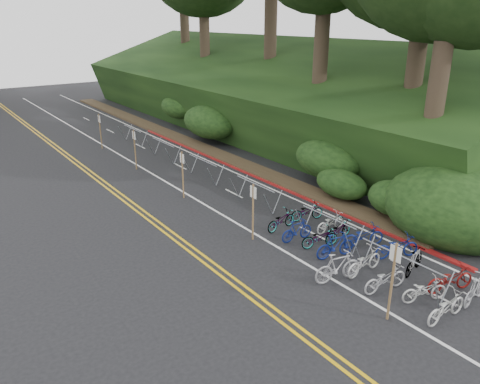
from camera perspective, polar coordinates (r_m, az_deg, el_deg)
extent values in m
plane|color=black|center=(16.42, 10.63, -12.56)|extent=(120.00, 120.00, 0.00)
cube|color=gold|center=(22.70, -11.72, -2.89)|extent=(0.12, 80.00, 0.01)
cube|color=gold|center=(22.81, -11.03, -2.73)|extent=(0.12, 80.00, 0.01)
cube|color=silver|center=(24.00, -4.87, -1.20)|extent=(0.12, 80.00, 0.01)
cube|color=silver|center=(26.23, 3.01, 0.77)|extent=(0.12, 80.00, 0.01)
cube|color=silver|center=(17.59, 22.66, -11.50)|extent=(0.10, 1.60, 0.01)
cube|color=silver|center=(20.80, 8.76, -4.94)|extent=(0.10, 1.60, 0.01)
cube|color=silver|center=(25.06, -0.75, -0.17)|extent=(0.10, 1.60, 0.01)
cube|color=silver|center=(29.92, -7.34, 3.15)|extent=(0.10, 1.60, 0.01)
cube|color=silver|center=(35.13, -12.05, 5.48)|extent=(0.10, 1.60, 0.01)
cube|color=silver|center=(40.56, -15.55, 7.19)|extent=(0.10, 1.60, 0.01)
cube|color=silver|center=(46.13, -18.23, 8.46)|extent=(0.10, 1.60, 0.01)
cube|color=maroon|center=(28.00, 1.28, 2.19)|extent=(0.25, 28.00, 0.10)
cube|color=black|center=(39.72, 1.71, 11.76)|extent=(12.32, 44.00, 9.11)
cube|color=#382819|center=(36.49, -7.31, 6.46)|extent=(1.40, 44.00, 0.16)
ellipsoid|color=#284C19|center=(22.72, 18.14, -0.68)|extent=(2.00, 2.80, 1.60)
ellipsoid|color=#284C19|center=(26.16, 10.64, 3.95)|extent=(2.60, 3.64, 2.08)
ellipsoid|color=#284C19|center=(31.09, 4.30, 7.72)|extent=(2.20, 3.08, 1.76)
ellipsoid|color=#284C19|center=(35.15, -3.82, 8.51)|extent=(3.00, 4.20, 2.40)
ellipsoid|color=#284C19|center=(40.57, -7.53, 10.25)|extent=(2.40, 3.36, 1.92)
ellipsoid|color=#284C19|center=(44.55, -8.57, 12.00)|extent=(2.80, 3.92, 2.24)
ellipsoid|color=#284C19|center=(24.37, 12.25, 0.98)|extent=(1.80, 2.52, 1.44)
ellipsoid|color=#284C19|center=(34.53, 1.07, 10.10)|extent=(3.20, 4.48, 2.56)
ellipsoid|color=black|center=(22.07, 24.59, -1.72)|extent=(5.28, 6.16, 3.52)
cylinder|color=#2D2319|center=(23.64, 22.49, 8.48)|extent=(0.86, 0.86, 6.70)
cylinder|color=#2D2319|center=(27.05, 20.72, 15.16)|extent=(0.94, 0.94, 8.24)
cylinder|color=#2D2319|center=(30.16, 9.78, 15.51)|extent=(0.91, 0.91, 7.73)
cylinder|color=#2D2319|center=(37.71, 3.73, 18.56)|extent=(0.97, 0.97, 8.76)
cylinder|color=#2D2319|center=(43.72, -4.31, 17.28)|extent=(0.88, 0.88, 7.21)
cylinder|color=#2D2319|center=(51.84, -6.74, 19.05)|extent=(0.94, 0.94, 8.24)
cylinder|color=gray|center=(17.13, 19.13, -7.40)|extent=(0.05, 3.42, 0.05)
cylinder|color=gray|center=(16.48, 22.87, -11.46)|extent=(0.59, 0.04, 1.15)
cylinder|color=gray|center=(16.91, 23.91, -10.77)|extent=(0.59, 0.04, 1.15)
cylinder|color=gray|center=(18.04, 14.26, -7.49)|extent=(0.59, 0.04, 1.15)
cylinder|color=gray|center=(18.43, 15.41, -6.97)|extent=(0.59, 0.04, 1.15)
cylinder|color=gray|center=(19.63, 10.75, -2.99)|extent=(0.05, 3.00, 0.05)
cylinder|color=gray|center=(18.84, 13.09, -6.15)|extent=(0.58, 0.04, 1.13)
cylinder|color=gray|center=(19.23, 14.21, -5.69)|extent=(0.58, 0.04, 1.13)
cylinder|color=gray|center=(20.58, 7.31, -3.40)|extent=(0.58, 0.04, 1.13)
cylinder|color=gray|center=(20.94, 8.44, -3.02)|extent=(0.58, 0.04, 1.13)
cylinder|color=gray|center=(23.09, 1.86, 1.01)|extent=(0.05, 3.00, 0.05)
cylinder|color=gray|center=(22.10, 3.47, -1.53)|extent=(0.58, 0.04, 1.13)
cylinder|color=gray|center=(22.44, 4.58, -1.21)|extent=(0.58, 0.04, 1.13)
cylinder|color=gray|center=(24.19, -0.69, 0.50)|extent=(0.58, 0.04, 1.13)
cylinder|color=gray|center=(24.50, 0.39, 0.76)|extent=(0.58, 0.04, 1.13)
cylinder|color=gray|center=(27.03, -4.58, 3.90)|extent=(0.05, 3.00, 0.05)
cylinder|color=gray|center=(25.93, -3.47, 1.86)|extent=(0.58, 0.04, 1.13)
cylinder|color=gray|center=(26.21, -2.44, 2.09)|extent=(0.58, 0.04, 1.13)
cylinder|color=gray|center=(28.23, -6.51, 3.33)|extent=(0.58, 0.04, 1.13)
cylinder|color=gray|center=(28.49, -5.53, 3.53)|extent=(0.58, 0.04, 1.13)
cylinder|color=gray|center=(31.28, -9.36, 5.99)|extent=(0.05, 3.00, 0.05)
cylinder|color=gray|center=(30.10, -8.57, 4.33)|extent=(0.58, 0.04, 1.13)
cylinder|color=gray|center=(30.34, -7.63, 4.51)|extent=(0.58, 0.04, 1.13)
cylinder|color=gray|center=(32.53, -10.86, 5.42)|extent=(0.58, 0.04, 1.13)
cylinder|color=gray|center=(32.76, -9.97, 5.58)|extent=(0.58, 0.04, 1.13)
cylinder|color=gray|center=(35.72, -13.00, 7.55)|extent=(0.05, 3.00, 0.05)
cylinder|color=gray|center=(34.49, -12.43, 6.16)|extent=(0.58, 0.04, 1.13)
cylinder|color=gray|center=(34.70, -11.58, 6.31)|extent=(0.58, 0.04, 1.13)
cylinder|color=gray|center=(37.01, -14.19, 6.98)|extent=(0.58, 0.04, 1.13)
cylinder|color=gray|center=(37.21, -13.39, 7.12)|extent=(0.58, 0.04, 1.13)
cylinder|color=brown|center=(15.17, 18.03, -10.43)|extent=(0.08, 0.08, 2.64)
cube|color=silver|center=(14.71, 18.44, -7.17)|extent=(0.02, 0.40, 0.50)
cylinder|color=brown|center=(19.47, 1.59, -2.50)|extent=(0.08, 0.08, 2.50)
cube|color=silver|center=(19.14, 1.62, -0.02)|extent=(0.02, 0.40, 0.50)
cylinder|color=brown|center=(24.21, -6.99, 2.05)|extent=(0.08, 0.08, 2.50)
cube|color=silver|center=(23.95, -7.08, 4.10)|extent=(0.02, 0.40, 0.50)
cylinder|color=brown|center=(29.42, -12.68, 5.04)|extent=(0.08, 0.08, 2.50)
cube|color=silver|center=(29.20, -12.82, 6.74)|extent=(0.02, 0.40, 0.50)
cylinder|color=brown|center=(34.88, -16.65, 7.08)|extent=(0.08, 0.08, 2.50)
cube|color=silver|center=(34.69, -16.80, 8.52)|extent=(0.02, 0.40, 0.50)
imported|color=#9E9EA3|center=(17.14, 11.85, -8.92)|extent=(0.91, 1.95, 1.13)
imported|color=beige|center=(16.19, 23.84, -12.68)|extent=(0.68, 1.82, 0.95)
imported|color=#9E9EA3|center=(17.49, 26.79, -10.49)|extent=(0.68, 1.72, 1.00)
imported|color=beige|center=(16.89, 21.56, -11.05)|extent=(1.13, 1.72, 0.85)
imported|color=maroon|center=(17.78, 24.24, -9.62)|extent=(1.16, 1.94, 0.96)
imported|color=#9E9EA3|center=(17.04, 17.28, -10.02)|extent=(0.89, 1.87, 0.94)
imported|color=slate|center=(18.49, 20.48, -7.87)|extent=(0.85, 1.65, 0.96)
imported|color=beige|center=(17.90, 14.90, -8.17)|extent=(0.74, 1.86, 0.96)
imported|color=navy|center=(19.35, 18.57, -6.31)|extent=(1.27, 1.93, 0.96)
imported|color=navy|center=(18.72, 11.56, -6.41)|extent=(0.82, 1.79, 1.04)
imported|color=navy|center=(19.88, 14.83, -5.17)|extent=(1.19, 1.90, 0.94)
imported|color=slate|center=(19.45, 9.69, -5.50)|extent=(1.01, 1.72, 0.85)
imported|color=slate|center=(20.25, 11.88, -4.56)|extent=(0.74, 1.68, 0.86)
imported|color=navy|center=(19.84, 6.95, -4.66)|extent=(0.54, 1.59, 0.94)
imported|color=beige|center=(20.93, 10.98, -3.62)|extent=(0.60, 1.66, 0.87)
imported|color=slate|center=(20.81, 5.02, -3.44)|extent=(0.77, 1.72, 0.88)
imported|color=slate|center=(21.89, 8.17, -2.36)|extent=(0.97, 1.72, 0.86)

